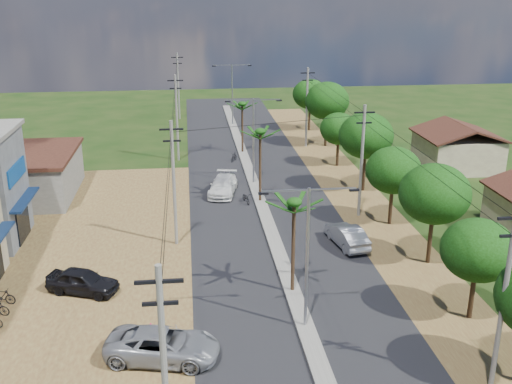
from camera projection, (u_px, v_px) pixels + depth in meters
ground at (305, 328)px, 32.33m from camera, size 160.00×160.00×0.00m
road at (268, 224)px, 46.41m from camera, size 12.00×110.00×0.04m
median at (263, 209)px, 49.21m from camera, size 1.00×90.00×0.18m
dirt_lot_west at (50, 275)px, 38.21m from camera, size 18.00×46.00×0.04m
dirt_shoulder_east at (374, 219)px, 47.34m from camera, size 5.00×90.00×0.03m
low_shed at (15, 175)px, 51.95m from camera, size 10.40×10.40×3.95m
house_east_far at (458, 145)px, 60.13m from camera, size 7.60×7.50×4.60m
tree_east_b at (478, 250)px, 32.00m from camera, size 4.00×4.00×5.83m
tree_east_c at (435, 194)px, 38.37m from camera, size 4.60×4.60×6.83m
tree_east_d at (393, 170)px, 45.09m from camera, size 4.20×4.20×6.13m
tree_east_e at (366, 136)px, 52.37m from camera, size 4.80×4.80×7.14m
tree_east_f at (339, 129)px, 60.24m from camera, size 3.80×3.80×5.52m
tree_east_g at (327, 101)px, 67.37m from camera, size 5.00×5.00×7.38m
tree_east_h at (310, 94)px, 75.05m from camera, size 4.40×4.40×6.52m
palm_median_near at (294, 206)px, 34.28m from camera, size 2.00×2.00×6.15m
palm_median_mid at (260, 135)px, 49.19m from camera, size 2.00×2.00×6.55m
palm_median_far at (242, 106)px, 64.42m from camera, size 2.00×2.00×5.85m
streetlight_near at (307, 247)px, 30.77m from camera, size 5.10×0.18×8.00m
streetlight_mid at (253, 134)px, 54.25m from camera, size 5.10×0.18×8.00m
streetlight_far at (232, 89)px, 77.72m from camera, size 5.10×0.18×8.00m
utility_pole_w_a at (165, 376)px, 20.63m from camera, size 1.60×0.24×9.00m
utility_pole_w_b at (174, 181)px, 41.29m from camera, size 1.60×0.24×9.00m
utility_pole_w_c at (177, 116)px, 61.95m from camera, size 1.60×0.24×9.00m
utility_pole_w_d at (178, 85)px, 81.67m from camera, size 1.60×0.24×9.00m
utility_pole_e_a at (504, 296)px, 25.96m from camera, size 1.60×0.24×9.00m
utility_pole_e_b at (362, 159)px, 46.62m from camera, size 1.60×0.24×9.00m
utility_pole_e_c at (307, 106)px, 67.28m from camera, size 1.60×0.24×9.00m
car_silver_mid at (347, 236)px, 42.31m from camera, size 2.37×4.83×1.52m
car_white_far at (223, 186)px, 52.88m from camera, size 3.19×5.59×1.53m
car_parked_silver at (163, 346)px, 29.35m from camera, size 6.04×3.74×1.56m
car_parked_dark at (83, 282)px, 35.80m from camera, size 4.71×3.20×1.49m
moto_rider_west_a at (246, 198)px, 50.75m from camera, size 0.95×1.80×0.90m
moto_rider_west_b at (234, 157)px, 62.78m from camera, size 1.10×1.67×0.98m
roadside_sign at (154, 335)px, 30.85m from camera, size 0.50×1.01×0.89m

